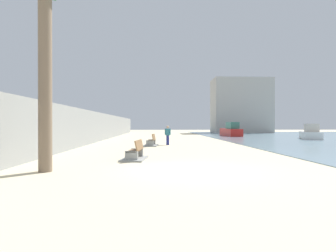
{
  "coord_description": "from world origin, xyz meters",
  "views": [
    {
      "loc": [
        -1.22,
        -10.18,
        1.75
      ],
      "look_at": [
        -0.27,
        12.24,
        1.62
      ],
      "focal_mm": 28.65,
      "sensor_mm": 36.0,
      "label": 1
    }
  ],
  "objects_px": {
    "bench_far": "(151,143)",
    "boat_far_left": "(311,133)",
    "bench_near": "(135,155)",
    "boat_nearest": "(231,131)",
    "person_walking": "(168,134)"
  },
  "relations": [
    {
      "from": "bench_near",
      "to": "bench_far",
      "type": "height_order",
      "value": "same"
    },
    {
      "from": "person_walking",
      "to": "bench_near",
      "type": "bearing_deg",
      "value": -102.11
    },
    {
      "from": "boat_far_left",
      "to": "boat_nearest",
      "type": "bearing_deg",
      "value": 125.93
    },
    {
      "from": "bench_near",
      "to": "boat_far_left",
      "type": "bearing_deg",
      "value": 42.12
    },
    {
      "from": "bench_far",
      "to": "boat_far_left",
      "type": "relative_size",
      "value": 0.43
    },
    {
      "from": "bench_far",
      "to": "bench_near",
      "type": "bearing_deg",
      "value": -94.24
    },
    {
      "from": "bench_far",
      "to": "person_walking",
      "type": "relative_size",
      "value": 1.33
    },
    {
      "from": "bench_far",
      "to": "boat_nearest",
      "type": "xyz_separation_m",
      "value": [
        11.71,
        18.29,
        0.57
      ]
    },
    {
      "from": "bench_near",
      "to": "boat_nearest",
      "type": "bearing_deg",
      "value": 65.29
    },
    {
      "from": "bench_far",
      "to": "boat_far_left",
      "type": "bearing_deg",
      "value": 25.44
    },
    {
      "from": "boat_far_left",
      "to": "boat_nearest",
      "type": "distance_m",
      "value": 11.68
    },
    {
      "from": "bench_far",
      "to": "boat_nearest",
      "type": "relative_size",
      "value": 0.29
    },
    {
      "from": "person_walking",
      "to": "boat_nearest",
      "type": "xyz_separation_m",
      "value": [
        10.33,
        17.43,
        -0.15
      ]
    },
    {
      "from": "bench_far",
      "to": "boat_far_left",
      "type": "height_order",
      "value": "boat_far_left"
    },
    {
      "from": "boat_far_left",
      "to": "bench_near",
      "type": "bearing_deg",
      "value": -137.88
    }
  ]
}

